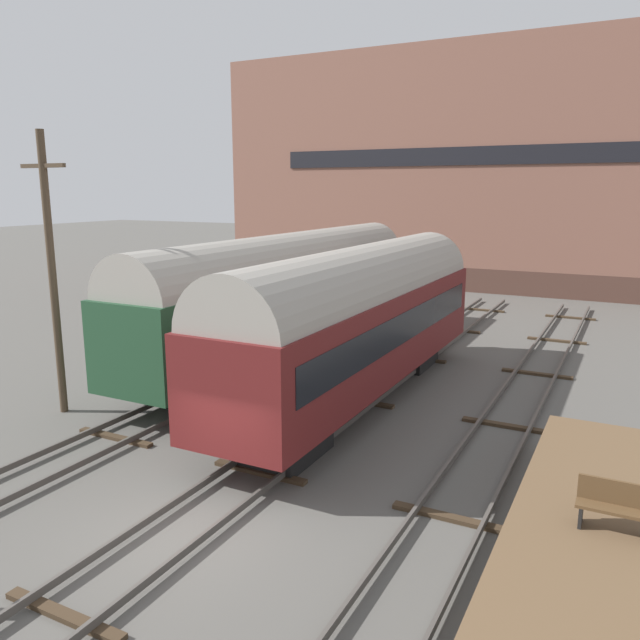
# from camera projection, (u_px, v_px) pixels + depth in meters

# --- Properties ---
(ground_plane) EXTENTS (200.00, 200.00, 0.00)m
(ground_plane) POSITION_uv_depth(u_px,v_px,m) (182.00, 531.00, 12.95)
(ground_plane) COLOR #56544F
(track_left) EXTENTS (2.60, 60.00, 0.26)m
(track_left) POSITION_uv_depth(u_px,v_px,m) (23.00, 477.00, 15.10)
(track_left) COLOR #4C4742
(track_left) RESTS_ON ground
(track_middle) EXTENTS (2.60, 60.00, 0.26)m
(track_middle) POSITION_uv_depth(u_px,v_px,m) (181.00, 525.00, 12.92)
(track_middle) COLOR #4C4742
(track_middle) RESTS_ON ground
(track_right) EXTENTS (2.60, 60.00, 0.26)m
(track_right) POSITION_uv_depth(u_px,v_px,m) (404.00, 593.00, 10.75)
(track_right) COLOR #4C4742
(track_right) RESTS_ON ground
(train_car_green) EXTENTS (3.02, 18.92, 5.22)m
(train_car_green) POSITION_uv_depth(u_px,v_px,m) (289.00, 288.00, 25.77)
(train_car_green) COLOR black
(train_car_green) RESTS_ON ground
(train_car_maroon) EXTENTS (3.12, 15.18, 5.20)m
(train_car_maroon) POSITION_uv_depth(u_px,v_px,m) (360.00, 316.00, 20.28)
(train_car_maroon) COLOR black
(train_car_maroon) RESTS_ON ground
(station_platform) EXTENTS (3.00, 15.77, 0.96)m
(station_platform) POSITION_uv_depth(u_px,v_px,m) (584.00, 601.00, 9.39)
(station_platform) COLOR brown
(station_platform) RESTS_ON ground
(bench) EXTENTS (1.40, 0.40, 0.91)m
(bench) POSITION_uv_depth(u_px,v_px,m) (618.00, 505.00, 11.10)
(bench) COLOR brown
(bench) RESTS_ON station_platform
(utility_pole) EXTENTS (1.80, 0.24, 8.69)m
(utility_pole) POSITION_uv_depth(u_px,v_px,m) (52.00, 271.00, 19.03)
(utility_pole) COLOR #473828
(utility_pole) RESTS_ON ground
(warehouse_building) EXTENTS (35.63, 13.39, 16.62)m
(warehouse_building) POSITION_uv_depth(u_px,v_px,m) (475.00, 171.00, 47.82)
(warehouse_building) COLOR #4F342A
(warehouse_building) RESTS_ON ground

